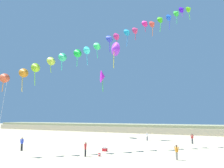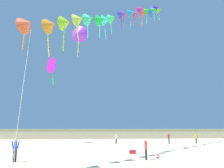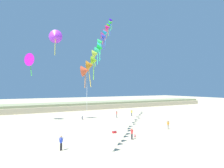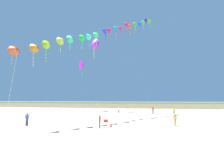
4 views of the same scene
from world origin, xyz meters
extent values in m
plane|color=#C1B28E|center=(0.00, 0.00, 0.00)|extent=(240.00, 240.00, 0.00)
cube|color=tan|center=(0.00, 43.17, 0.77)|extent=(120.00, 10.07, 1.53)
cube|color=gray|center=(0.00, 43.17, 1.75)|extent=(120.00, 8.56, 0.87)
cylinder|color=#474C56|center=(8.80, 20.53, 0.40)|extent=(0.12, 0.12, 0.81)
cylinder|color=#474C56|center=(8.91, 20.61, 0.40)|extent=(0.12, 0.12, 0.81)
cylinder|color=red|center=(8.85, 20.57, 1.09)|extent=(0.21, 0.21, 0.57)
cylinder|color=red|center=(8.70, 20.46, 1.13)|extent=(0.20, 0.18, 0.54)
cylinder|color=red|center=(9.00, 20.67, 1.13)|extent=(0.20, 0.18, 0.54)
sphere|color=brown|center=(8.85, 20.57, 1.49)|extent=(0.22, 0.22, 0.22)
cylinder|color=#282D4C|center=(0.79, 22.01, 0.38)|extent=(0.11, 0.11, 0.75)
cylinder|color=#282D4C|center=(0.91, 21.94, 0.38)|extent=(0.11, 0.11, 0.75)
cylinder|color=white|center=(0.85, 21.97, 1.02)|extent=(0.20, 0.20, 0.53)
cylinder|color=white|center=(0.71, 22.06, 1.06)|extent=(0.19, 0.16, 0.50)
cylinder|color=white|center=(0.99, 21.88, 1.06)|extent=(0.19, 0.16, 0.50)
sphere|color=beige|center=(0.85, 21.97, 1.39)|extent=(0.20, 0.20, 0.20)
cylinder|color=#474C56|center=(13.69, 21.36, 0.40)|extent=(0.12, 0.12, 0.79)
cylinder|color=#474C56|center=(13.55, 21.36, 0.40)|extent=(0.12, 0.12, 0.79)
cylinder|color=yellow|center=(13.62, 21.36, 1.07)|extent=(0.21, 0.21, 0.56)
cylinder|color=yellow|center=(13.80, 21.35, 1.12)|extent=(0.19, 0.08, 0.53)
cylinder|color=yellow|center=(13.44, 21.36, 1.12)|extent=(0.19, 0.08, 0.53)
sphere|color=#9E7051|center=(13.62, 21.36, 1.47)|extent=(0.21, 0.21, 0.21)
cylinder|color=black|center=(0.74, 2.68, 0.39)|extent=(0.11, 0.11, 0.79)
cylinder|color=black|center=(0.75, 2.54, 0.39)|extent=(0.11, 0.11, 0.79)
cylinder|color=red|center=(0.74, 2.61, 1.07)|extent=(0.21, 0.21, 0.56)
cylinder|color=red|center=(0.72, 2.78, 1.11)|extent=(0.10, 0.19, 0.53)
cylinder|color=red|center=(0.77, 2.43, 1.11)|extent=(0.10, 0.19, 0.53)
sphere|color=tan|center=(0.74, 2.61, 1.46)|extent=(0.21, 0.21, 0.21)
cylinder|color=black|center=(-8.96, 2.53, 0.42)|extent=(0.12, 0.12, 0.84)
cylinder|color=black|center=(-8.81, 2.57, 0.42)|extent=(0.12, 0.12, 0.84)
cylinder|color=blue|center=(-8.89, 2.55, 1.14)|extent=(0.22, 0.22, 0.60)
cylinder|color=blue|center=(-9.07, 2.49, 1.19)|extent=(0.22, 0.14, 0.57)
cylinder|color=blue|center=(-8.70, 2.61, 1.19)|extent=(0.22, 0.14, 0.57)
sphere|color=tan|center=(-8.89, 2.55, 1.56)|extent=(0.23, 0.23, 0.23)
cone|color=#D9502F|center=(-7.59, -1.52, 8.69)|extent=(1.33, 1.39, 1.19)
cylinder|color=orange|center=(-7.68, -1.65, 7.75)|extent=(0.13, 0.13, 1.46)
cone|color=orange|center=(-6.43, 0.14, 9.46)|extent=(1.28, 1.36, 1.16)
cylinder|color=gold|center=(-6.51, 0.02, 8.17)|extent=(0.32, 0.24, 2.13)
cone|color=#8ECB20|center=(-5.51, 1.15, 10.15)|extent=(1.12, 1.30, 1.10)
cylinder|color=#7EE539|center=(-5.60, 1.03, 8.92)|extent=(0.09, 0.24, 2.01)
cone|color=#B9D53D|center=(-4.62, 2.80, 11.26)|extent=(1.28, 1.38, 1.19)
cylinder|color=#9BE539|center=(-4.70, 2.67, 10.34)|extent=(0.20, 0.20, 1.40)
cone|color=#34CC87|center=(-3.76, 3.89, 11.87)|extent=(1.24, 1.30, 1.10)
cylinder|color=#39E5C0|center=(-3.85, 3.76, 10.86)|extent=(0.10, 0.13, 1.59)
cone|color=green|center=(-2.63, 5.59, 12.64)|extent=(1.25, 1.32, 1.12)
cylinder|color=#39E584|center=(-2.72, 5.47, 11.59)|extent=(0.14, 0.09, 1.65)
cone|color=#39EBDD|center=(-2.03, 6.99, 13.33)|extent=(1.12, 1.30, 1.11)
cylinder|color=#39C9E5|center=(-2.11, 6.86, 12.13)|extent=(0.30, 0.15, 1.96)
cone|color=#33EA69|center=(-1.27, 8.32, 14.22)|extent=(1.34, 1.40, 1.20)
cylinder|color=#39E595|center=(-1.35, 8.20, 13.18)|extent=(0.21, 0.25, 1.64)
cone|color=blue|center=(0.03, 9.62, 15.46)|extent=(1.31, 1.39, 1.19)
cylinder|color=#4D39E5|center=(-0.05, 9.50, 14.32)|extent=(0.10, 0.08, 1.85)
cone|color=#D92C7B|center=(0.52, 10.97, 16.13)|extent=(1.16, 1.32, 1.14)
cylinder|color=#E5395E|center=(0.44, 10.85, 15.20)|extent=(0.09, 0.22, 1.42)
cone|color=#169BC8|center=(1.64, 12.21, 17.00)|extent=(1.30, 1.39, 1.20)
cylinder|color=#3990E5|center=(1.56, 12.08, 15.72)|extent=(0.26, 0.23, 2.14)
cone|color=#D53570|center=(2.37, 13.70, 17.66)|extent=(1.26, 1.37, 1.20)
cylinder|color=#E53950|center=(2.29, 13.58, 16.69)|extent=(0.26, 0.19, 1.49)
cone|color=#DF1E83|center=(3.56, 14.84, 19.00)|extent=(1.37, 1.40, 1.20)
cylinder|color=#E5396A|center=(3.47, 14.72, 18.13)|extent=(0.13, 0.09, 1.29)
cone|color=#E7463B|center=(4.21, 16.54, 19.37)|extent=(1.28, 1.38, 1.18)
cylinder|color=orange|center=(4.13, 16.41, 18.19)|extent=(0.25, 0.25, 1.91)
cone|color=#38C613|center=(5.23, 17.69, 20.37)|extent=(1.37, 1.41, 1.20)
cylinder|color=#39E53F|center=(5.15, 17.56, 19.11)|extent=(0.30, 0.18, 2.07)
cone|color=blue|center=(6.34, 19.25, 21.08)|extent=(1.20, 1.31, 1.11)
cylinder|color=blue|center=(6.25, 19.12, 19.80)|extent=(0.25, 0.32, 2.13)
cone|color=green|center=(7.28, 20.63, 22.20)|extent=(1.40, 1.42, 1.22)
cylinder|color=#39E566|center=(7.20, 20.51, 21.08)|extent=(0.09, 0.18, 1.80)
cone|color=#4810DF|center=(8.02, 21.72, 23.15)|extent=(1.25, 1.33, 1.13)
cylinder|color=#9139E5|center=(7.93, 21.60, 22.32)|extent=(0.19, 0.12, 1.23)
cone|color=#65DC14|center=(8.96, 23.24, 23.64)|extent=(1.21, 1.33, 1.13)
cylinder|color=#55E539|center=(8.88, 23.11, 22.50)|extent=(0.29, 0.10, 1.84)
cylinder|color=silver|center=(-7.53, -1.77, 4.22)|extent=(0.34, 0.87, 8.44)
cone|color=#CE18C7|center=(-9.60, 24.05, 12.79)|extent=(2.36, 2.63, 2.66)
cone|color=#43E52D|center=(-9.60, 24.05, 12.81)|extent=(1.34, 1.48, 1.47)
cylinder|color=#43E52D|center=(-9.60, 24.05, 10.93)|extent=(0.45, 0.52, 2.92)
cone|color=#A536E8|center=(-5.37, 21.02, 17.54)|extent=(2.97, 2.15, 2.82)
cone|color=yellow|center=(-5.37, 21.02, 17.56)|extent=(1.66, 1.24, 1.55)
cylinder|color=yellow|center=(-5.37, 21.02, 15.39)|extent=(0.21, 0.19, 3.47)
cube|color=red|center=(0.57, 7.13, 0.18)|extent=(0.56, 0.40, 0.36)
cube|color=white|center=(0.57, 7.13, 0.39)|extent=(0.58, 0.41, 0.06)
cylinder|color=black|center=(0.57, 7.13, 0.45)|extent=(0.45, 0.03, 0.03)
sphere|color=red|center=(1.91, 3.57, 0.18)|extent=(0.36, 0.36, 0.36)
cylinder|color=white|center=(1.91, 3.57, 0.18)|extent=(0.36, 0.36, 0.09)
camera|label=1|loc=(15.55, -19.22, 4.25)|focal=38.00mm
camera|label=2|loc=(-3.81, -15.69, 2.39)|focal=38.00mm
camera|label=3|loc=(-14.74, -19.84, 7.02)|focal=32.00mm
camera|label=4|loc=(5.05, -15.12, 3.52)|focal=24.00mm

